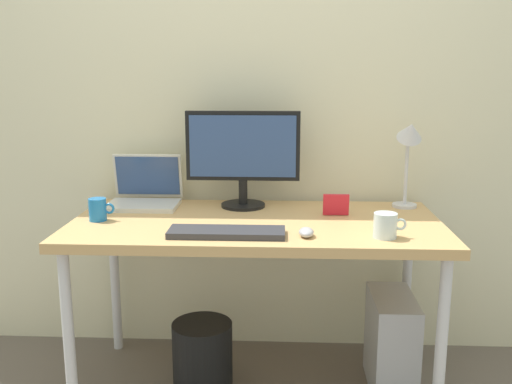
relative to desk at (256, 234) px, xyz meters
The scene contains 13 objects.
ground_plane 0.69m from the desk, ahead, with size 6.00×6.00×0.00m, color #665B51.
back_wall 0.74m from the desk, 90.00° to the left, with size 4.40×0.04×2.60m, color beige.
desk is the anchor object (origin of this frame).
monitor 0.40m from the desk, 106.57° to the left, with size 0.51×0.20×0.43m.
laptop 0.59m from the desk, 154.36° to the left, with size 0.32×0.26×0.23m.
desk_lamp 0.79m from the desk, 19.61° to the left, with size 0.11×0.16×0.42m.
keyboard 0.26m from the desk, 113.59° to the right, with size 0.44×0.14×0.02m, color #333338.
mouse 0.32m from the desk, 49.07° to the right, with size 0.06×0.09×0.03m, color #B2B2B7.
coffee_mug 0.66m from the desk, behind, with size 0.11×0.07×0.09m.
glass_cup 0.55m from the desk, 24.93° to the right, with size 0.12×0.09×0.09m.
photo_frame 0.37m from the desk, 15.70° to the left, with size 0.11×0.02×0.09m, color red.
computer_tower 0.76m from the desk, ahead, with size 0.18×0.36×0.42m, color #B2B2B7.
wastebasket 0.59m from the desk, behind, with size 0.26×0.26×0.30m, color black.
Camera 1 is at (0.11, -2.31, 1.37)m, focal length 40.27 mm.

